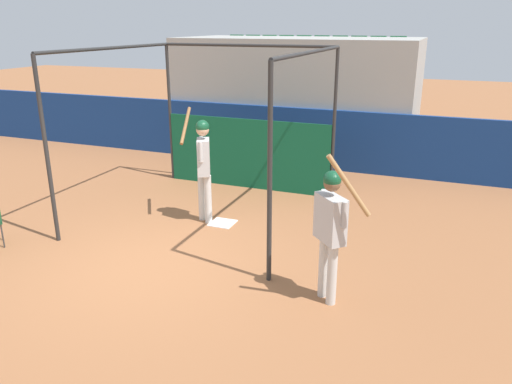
# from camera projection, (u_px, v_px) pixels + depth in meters

# --- Properties ---
(ground_plane) EXTENTS (60.00, 60.00, 0.00)m
(ground_plane) POSITION_uv_depth(u_px,v_px,m) (146.00, 267.00, 7.63)
(ground_plane) COLOR #935B38
(outfield_wall) EXTENTS (24.00, 0.12, 1.52)m
(outfield_wall) POSITION_uv_depth(u_px,v_px,m) (279.00, 136.00, 12.95)
(outfield_wall) COLOR navy
(outfield_wall) RESTS_ON ground
(bleacher_section) EXTENTS (6.50, 3.20, 3.20)m
(bleacher_section) POSITION_uv_depth(u_px,v_px,m) (298.00, 95.00, 14.15)
(bleacher_section) COLOR #9E9E99
(bleacher_section) RESTS_ON ground
(batting_cage) EXTENTS (3.92, 3.96, 3.13)m
(batting_cage) POSITION_uv_depth(u_px,v_px,m) (236.00, 136.00, 10.36)
(batting_cage) COLOR #282828
(batting_cage) RESTS_ON ground
(home_plate) EXTENTS (0.44, 0.44, 0.02)m
(home_plate) POSITION_uv_depth(u_px,v_px,m) (223.00, 223.00, 9.28)
(home_plate) COLOR white
(home_plate) RESTS_ON ground
(player_batter) EXTENTS (0.71, 0.76, 2.06)m
(player_batter) POSITION_uv_depth(u_px,v_px,m) (203.00, 160.00, 9.03)
(player_batter) COLOR silver
(player_batter) RESTS_ON ground
(player_waiting) EXTENTS (0.78, 0.66, 2.11)m
(player_waiting) POSITION_uv_depth(u_px,v_px,m) (331.00, 224.00, 6.37)
(player_waiting) COLOR silver
(player_waiting) RESTS_ON ground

